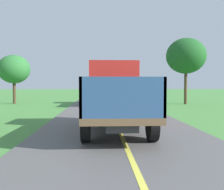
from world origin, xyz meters
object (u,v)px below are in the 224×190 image
object	(u,v)px
banana_truck_near	(114,94)
banana_truck_far	(104,89)
roadside_tree_mid_right	(186,56)
roadside_tree_far_left	(14,69)

from	to	relation	value
banana_truck_near	banana_truck_far	distance (m)	13.15
roadside_tree_mid_right	banana_truck_far	bearing A→B (deg)	-179.80
roadside_tree_far_left	banana_truck_far	bearing A→B (deg)	-9.90
banana_truck_far	roadside_tree_mid_right	bearing A→B (deg)	0.20
banana_truck_far	roadside_tree_mid_right	size ratio (longest dim) A/B	0.94
banana_truck_near	roadside_tree_mid_right	xyz separation A→B (m)	(7.53, 13.18, 3.06)
banana_truck_far	roadside_tree_mid_right	distance (m)	8.27
banana_truck_far	roadside_tree_far_left	bearing A→B (deg)	170.10
banana_truck_far	roadside_tree_far_left	world-z (taller)	roadside_tree_far_left
banana_truck_near	roadside_tree_mid_right	world-z (taller)	roadside_tree_mid_right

